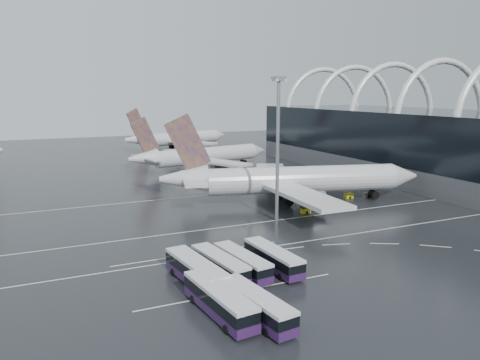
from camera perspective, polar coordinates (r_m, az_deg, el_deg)
name	(u,v)px	position (r m, az deg, el deg)	size (l,w,h in m)	color
ground	(322,235)	(87.22, 10.01, -6.59)	(420.00, 420.00, 0.00)	black
terminal	(472,147)	(141.23, 26.45, 3.58)	(42.00, 160.00, 34.90)	slate
lane_marking_near	(329,238)	(85.66, 10.77, -6.94)	(120.00, 0.25, 0.01)	silver
lane_marking_mid	(289,219)	(96.89, 5.98, -4.72)	(120.00, 0.25, 0.01)	silver
lane_marking_far	(234,192)	(121.10, -0.76, -1.52)	(120.00, 0.25, 0.01)	silver
bus_bay_line_south	(239,291)	(62.93, -0.09, -13.41)	(28.00, 0.25, 0.01)	silver
bus_bay_line_north	(198,253)	(76.73, -5.11, -8.90)	(28.00, 0.25, 0.01)	silver
airliner_main	(289,181)	(109.62, 6.05, -0.07)	(61.53, 53.19, 21.07)	silver
airliner_gate_b	(200,156)	(155.51, -4.84, 2.89)	(52.42, 46.38, 18.29)	silver
airliner_gate_c	(177,139)	(212.03, -7.71, 4.98)	(52.41, 47.69, 19.01)	silver
bus_row_near_a	(196,271)	(64.49, -5.35, -11.04)	(4.77, 14.09, 3.40)	#2E1544
bus_row_near_b	(220,265)	(67.18, -2.50, -10.26)	(4.43, 12.68, 3.06)	#2E1544
bus_row_near_c	(242,262)	(68.13, 0.24, -9.96)	(4.18, 12.49, 3.02)	#2E1544
bus_row_near_d	(273,258)	(69.72, 4.05, -9.45)	(3.67, 12.79, 3.11)	#2E1544
bus_row_far_a	(219,300)	(56.30, -2.54, -14.43)	(4.38, 13.67, 3.31)	#2E1544
bus_row_far_b	(256,305)	(55.51, 1.94, -14.94)	(4.45, 12.86, 3.10)	#2E1544
floodlight_mast	(278,132)	(91.99, 4.65, 5.86)	(2.19, 2.19, 28.56)	gray
gse_cart_belly_a	(349,196)	(117.68, 13.10, -1.87)	(2.17, 1.28, 1.18)	#B1AE17
gse_cart_belly_b	(314,188)	(124.60, 9.04, -1.01)	(2.34, 1.38, 1.28)	slate
gse_cart_belly_c	(306,211)	(101.71, 8.00, -3.70)	(1.98, 1.17, 1.08)	#B1AE17
gse_cart_belly_d	(367,195)	(120.23, 15.22, -1.72)	(2.04, 1.20, 1.11)	slate
gse_cart_belly_e	(291,193)	(118.39, 6.29, -1.60)	(2.05, 1.21, 1.12)	#B1AE17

